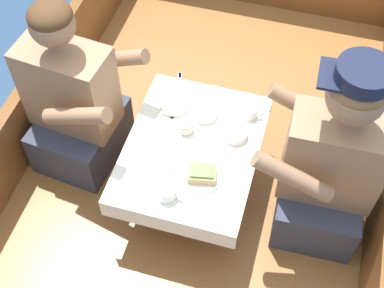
{
  "coord_description": "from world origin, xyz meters",
  "views": [
    {
      "loc": [
        0.39,
        -1.43,
        2.61
      ],
      "look_at": [
        0.0,
        -0.08,
        0.72
      ],
      "focal_mm": 50.0,
      "sensor_mm": 36.0,
      "label": 1
    }
  ],
  "objects_px": {
    "person_starboard": "(329,166)",
    "coffee_cup_port": "(251,112)",
    "tin_can": "(186,127)",
    "sandwich": "(202,173)",
    "person_port": "(74,103)",
    "coffee_cup_starboard": "(167,192)"
  },
  "relations": [
    {
      "from": "person_starboard",
      "to": "sandwich",
      "type": "xyz_separation_m",
      "value": [
        -0.51,
        -0.16,
        -0.03
      ]
    },
    {
      "from": "person_starboard",
      "to": "coffee_cup_starboard",
      "type": "height_order",
      "value": "person_starboard"
    },
    {
      "from": "coffee_cup_port",
      "to": "tin_can",
      "type": "bearing_deg",
      "value": -147.86
    },
    {
      "from": "sandwich",
      "to": "tin_can",
      "type": "bearing_deg",
      "value": 121.71
    },
    {
      "from": "coffee_cup_starboard",
      "to": "person_starboard",
      "type": "bearing_deg",
      "value": 25.03
    },
    {
      "from": "person_starboard",
      "to": "tin_can",
      "type": "xyz_separation_m",
      "value": [
        -0.64,
        0.06,
        -0.03
      ]
    },
    {
      "from": "person_port",
      "to": "coffee_cup_starboard",
      "type": "bearing_deg",
      "value": -25.48
    },
    {
      "from": "sandwich",
      "to": "coffee_cup_starboard",
      "type": "distance_m",
      "value": 0.17
    },
    {
      "from": "sandwich",
      "to": "coffee_cup_starboard",
      "type": "xyz_separation_m",
      "value": [
        -0.11,
        -0.13,
        -0.0
      ]
    },
    {
      "from": "person_port",
      "to": "coffee_cup_starboard",
      "type": "xyz_separation_m",
      "value": [
        0.56,
        -0.35,
        0.01
      ]
    },
    {
      "from": "person_starboard",
      "to": "coffee_cup_port",
      "type": "bearing_deg",
      "value": -32.7
    },
    {
      "from": "person_port",
      "to": "person_starboard",
      "type": "bearing_deg",
      "value": 3.33
    },
    {
      "from": "person_starboard",
      "to": "coffee_cup_starboard",
      "type": "xyz_separation_m",
      "value": [
        -0.62,
        -0.29,
        -0.03
      ]
    },
    {
      "from": "person_port",
      "to": "coffee_cup_port",
      "type": "xyz_separation_m",
      "value": [
        0.8,
        0.17,
        0.0
      ]
    },
    {
      "from": "coffee_cup_port",
      "to": "tin_can",
      "type": "distance_m",
      "value": 0.31
    },
    {
      "from": "coffee_cup_port",
      "to": "coffee_cup_starboard",
      "type": "xyz_separation_m",
      "value": [
        -0.24,
        -0.52,
        0.0
      ]
    },
    {
      "from": "sandwich",
      "to": "coffee_cup_port",
      "type": "bearing_deg",
      "value": 71.63
    },
    {
      "from": "coffee_cup_port",
      "to": "tin_can",
      "type": "relative_size",
      "value": 1.32
    },
    {
      "from": "sandwich",
      "to": "tin_can",
      "type": "xyz_separation_m",
      "value": [
        -0.14,
        0.22,
        -0.0
      ]
    },
    {
      "from": "person_port",
      "to": "sandwich",
      "type": "distance_m",
      "value": 0.71
    },
    {
      "from": "person_starboard",
      "to": "tin_can",
      "type": "height_order",
      "value": "person_starboard"
    },
    {
      "from": "person_starboard",
      "to": "coffee_cup_port",
      "type": "relative_size",
      "value": 11.27
    }
  ]
}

